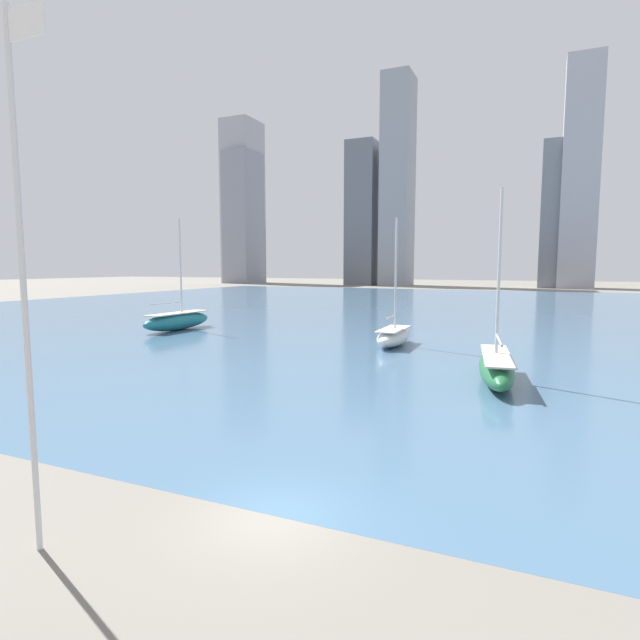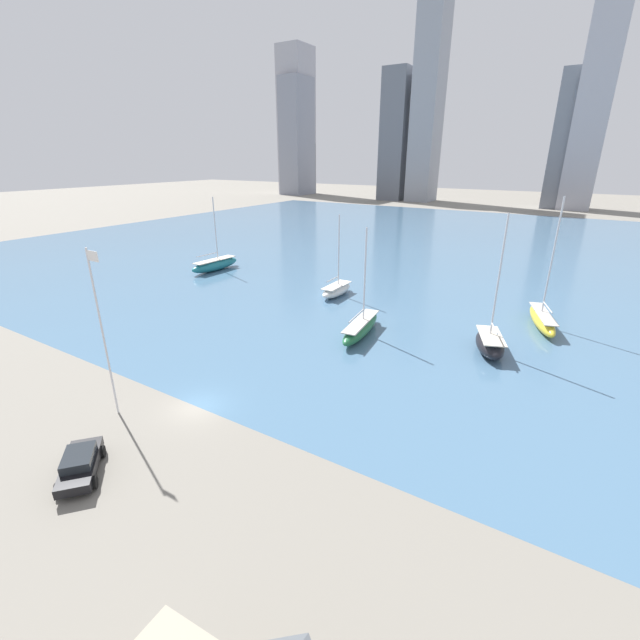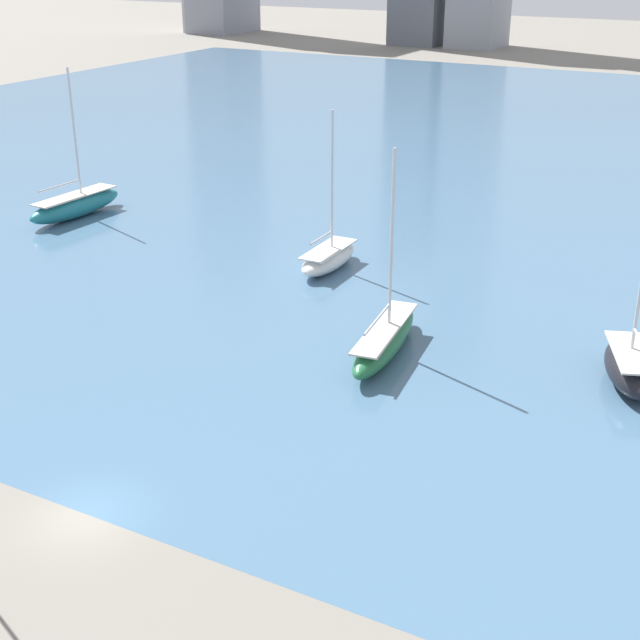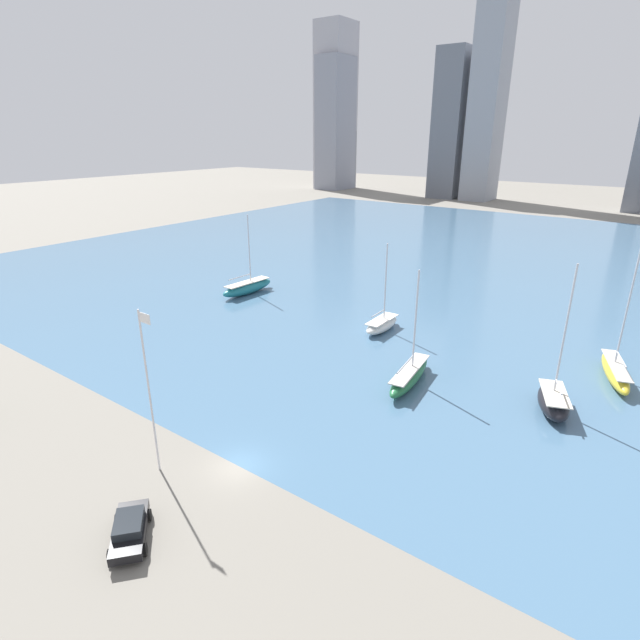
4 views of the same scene
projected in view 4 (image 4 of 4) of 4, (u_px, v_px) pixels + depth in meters
ground_plane at (239, 466)px, 37.33m from camera, size 500.00×500.00×0.00m
harbor_water at (514, 271)px, 90.26m from camera, size 180.00×140.00×0.00m
flag_pole at (149, 388)px, 34.57m from camera, size 1.24×0.14×12.60m
distant_city_skyline at (587, 111)px, 158.40m from camera, size 227.63×23.21×73.66m
sailboat_yellow at (615, 371)px, 50.06m from camera, size 4.62×9.63×14.32m
sailboat_green at (409, 375)px, 49.32m from camera, size 3.17×9.82×11.49m
sailboat_black at (554, 401)px, 44.35m from camera, size 4.61×6.83×13.47m
sailboat_teal at (248, 287)px, 77.06m from camera, size 2.75×9.85×12.06m
sailboat_white at (382, 324)px, 62.67m from camera, size 2.45×6.82×11.03m
parked_sedan_black at (130, 529)px, 30.33m from camera, size 4.79×4.50×1.54m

